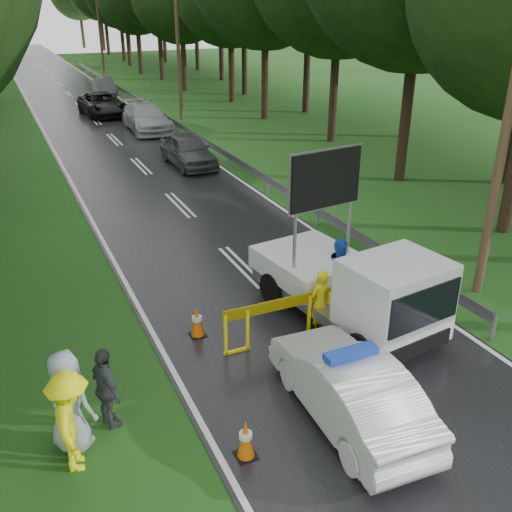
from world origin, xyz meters
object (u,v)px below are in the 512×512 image
civilian (341,272)px  queue_car_fourth (104,87)px  barrier (279,310)px  officer (319,302)px  work_truck (355,286)px  queue_car_third (102,104)px  queue_car_second (146,118)px  police_sedan (348,388)px  queue_car_first (188,150)px

civilian → queue_car_fourth: bearing=77.3°
civilian → barrier: bearing=-166.6°
barrier → officer: bearing=1.0°
work_truck → barrier: bearing=168.2°
queue_car_third → officer: bearing=-94.0°
officer → queue_car_second: size_ratio=0.30×
officer → civilian: civilian is taller
work_truck → queue_car_second: work_truck is taller
police_sedan → barrier: police_sedan is taller
barrier → queue_car_fourth: size_ratio=0.68×
civilian → queue_car_second: civilian is taller
police_sedan → barrier: (0.00, 2.84, 0.16)m
police_sedan → queue_car_third: police_sedan is taller
queue_car_fourth → civilian: bearing=-91.0°
barrier → queue_car_third: (1.64, 29.62, -0.11)m
civilian → queue_car_third: 28.60m
queue_car_third → queue_car_first: bearing=-87.9°
queue_car_first → queue_car_second: queue_car_second is taller
work_truck → police_sedan: bearing=-132.9°
officer → barrier: bearing=-17.7°
civilian → queue_car_second: size_ratio=0.33×
work_truck → civilian: 1.22m
queue_car_first → queue_car_third: (-1.25, 14.35, -0.00)m
work_truck → queue_car_first: size_ratio=1.22×
work_truck → queue_car_first: (0.98, 15.41, -0.35)m
officer → queue_car_first: 15.36m
police_sedan → queue_car_third: bearing=-90.5°
police_sedan → queue_car_fourth: police_sedan is taller
queue_car_first → queue_car_third: 14.40m
officer → queue_car_fourth: (2.34, 38.13, -0.14)m
officer → queue_car_third: size_ratio=0.30×
barrier → queue_car_third: 29.66m
queue_car_second → queue_car_fourth: (0.32, 14.53, -0.12)m
police_sedan → officer: 3.05m
officer → civilian: bearing=-158.8°
barrier → queue_car_third: queue_car_third is taller
civilian → queue_car_first: size_ratio=0.41×
work_truck → civilian: work_truck is taller
queue_car_fourth → queue_car_third: bearing=-100.8°
queue_car_third → work_truck: bearing=-92.3°
work_truck → queue_car_first: bearing=78.7°
officer → queue_car_first: (1.83, 15.25, -0.06)m
police_sedan → officer: size_ratio=2.63×
queue_car_second → queue_car_fourth: 14.54m
police_sedan → queue_car_first: bearing=-96.7°
queue_car_first → queue_car_fourth: queue_car_first is taller
queue_car_third → barrier: bearing=-96.0°
queue_car_first → queue_car_second: 8.35m
civilian → queue_car_fourth: 37.15m
officer → queue_car_second: officer is taller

